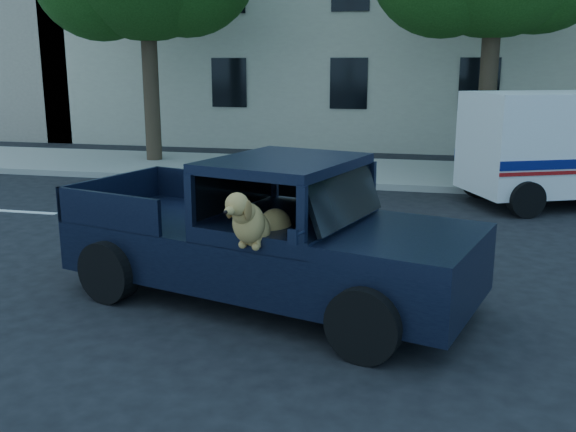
# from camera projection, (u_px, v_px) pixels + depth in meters

# --- Properties ---
(ground) EXTENTS (120.00, 120.00, 0.00)m
(ground) POSITION_uv_depth(u_px,v_px,m) (126.00, 285.00, 8.37)
(ground) COLOR black
(ground) RESTS_ON ground
(far_sidewalk) EXTENTS (60.00, 4.00, 0.15)m
(far_sidewalk) POSITION_uv_depth(u_px,v_px,m) (287.00, 169.00, 17.07)
(far_sidewalk) COLOR gray
(far_sidewalk) RESTS_ON ground
(lane_stripes) EXTENTS (21.60, 0.14, 0.01)m
(lane_stripes) POSITION_uv_depth(u_px,v_px,m) (323.00, 229.00, 11.15)
(lane_stripes) COLOR silver
(lane_stripes) RESTS_ON ground
(building_main) EXTENTS (26.00, 6.00, 9.00)m
(building_main) POSITION_uv_depth(u_px,v_px,m) (419.00, 14.00, 22.30)
(building_main) COLOR beige
(building_main) RESTS_ON ground
(pickup_truck) EXTENTS (5.25, 3.20, 1.76)m
(pickup_truck) POSITION_uv_depth(u_px,v_px,m) (261.00, 253.00, 7.71)
(pickup_truck) COLOR black
(pickup_truck) RESTS_ON ground
(mail_truck) EXTENTS (4.55, 3.43, 2.27)m
(mail_truck) POSITION_uv_depth(u_px,v_px,m) (566.00, 156.00, 12.95)
(mail_truck) COLOR silver
(mail_truck) RESTS_ON ground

